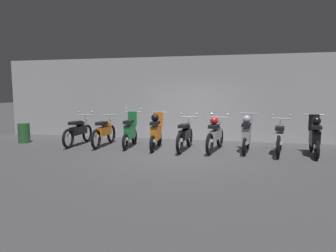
# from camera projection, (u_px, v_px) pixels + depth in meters

# --- Properties ---
(ground_plane) EXTENTS (80.00, 80.00, 0.00)m
(ground_plane) POSITION_uv_depth(u_px,v_px,m) (182.00, 153.00, 8.76)
(ground_plane) COLOR #424244
(back_wall) EXTENTS (16.00, 0.30, 3.18)m
(back_wall) POSITION_uv_depth(u_px,v_px,m) (195.00, 98.00, 11.27)
(back_wall) COLOR #ADADB2
(back_wall) RESTS_ON ground
(motorbike_slot_0) EXTENTS (0.59, 1.95, 1.15)m
(motorbike_slot_0) POSITION_uv_depth(u_px,v_px,m) (79.00, 131.00, 10.14)
(motorbike_slot_0) COLOR black
(motorbike_slot_0) RESTS_ON ground
(motorbike_slot_1) EXTENTS (0.56, 1.95, 1.03)m
(motorbike_slot_1) POSITION_uv_depth(u_px,v_px,m) (104.00, 132.00, 9.99)
(motorbike_slot_1) COLOR black
(motorbike_slot_1) RESTS_ON ground
(motorbike_slot_2) EXTENTS (0.59, 1.68, 1.29)m
(motorbike_slot_2) POSITION_uv_depth(u_px,v_px,m) (130.00, 131.00, 9.78)
(motorbike_slot_2) COLOR black
(motorbike_slot_2) RESTS_ON ground
(motorbike_slot_3) EXTENTS (0.56, 1.68, 1.18)m
(motorbike_slot_3) POSITION_uv_depth(u_px,v_px,m) (156.00, 132.00, 9.42)
(motorbike_slot_3) COLOR black
(motorbike_slot_3) RESTS_ON ground
(motorbike_slot_4) EXTENTS (0.59, 1.95, 1.15)m
(motorbike_slot_4) POSITION_uv_depth(u_px,v_px,m) (185.00, 135.00, 9.22)
(motorbike_slot_4) COLOR black
(motorbike_slot_4) RESTS_ON ground
(motorbike_slot_5) EXTENTS (0.62, 1.93, 1.15)m
(motorbike_slot_5) POSITION_uv_depth(u_px,v_px,m) (215.00, 134.00, 9.06)
(motorbike_slot_5) COLOR black
(motorbike_slot_5) RESTS_ON ground
(motorbike_slot_6) EXTENTS (0.56, 1.68, 1.18)m
(motorbike_slot_6) POSITION_uv_depth(u_px,v_px,m) (247.00, 134.00, 8.94)
(motorbike_slot_6) COLOR black
(motorbike_slot_6) RESTS_ON ground
(motorbike_slot_7) EXTENTS (0.61, 1.93, 1.15)m
(motorbike_slot_7) POSITION_uv_depth(u_px,v_px,m) (280.00, 137.00, 8.64)
(motorbike_slot_7) COLOR black
(motorbike_slot_7) RESTS_ON ground
(motorbike_slot_8) EXTENTS (0.56, 1.68, 1.18)m
(motorbike_slot_8) POSITION_uv_depth(u_px,v_px,m) (315.00, 136.00, 8.38)
(motorbike_slot_8) COLOR black
(motorbike_slot_8) RESTS_ON ground
(trash_bin) EXTENTS (0.40, 0.40, 0.71)m
(trash_bin) POSITION_uv_depth(u_px,v_px,m) (24.00, 133.00, 10.62)
(trash_bin) COLOR #26592D
(trash_bin) RESTS_ON ground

